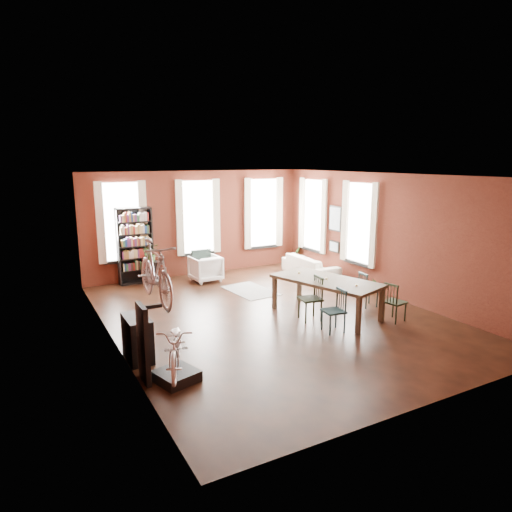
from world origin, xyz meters
TOP-DOWN VIEW (x-y plane):
  - room at (0.25, 0.62)m, footprint 9.00×9.04m
  - dining_table at (1.15, -0.58)m, footprint 1.84×2.73m
  - dining_chair_a at (0.65, -1.50)m, footprint 0.47×0.47m
  - dining_chair_b at (0.63, -0.68)m, footprint 0.53×0.53m
  - dining_chair_c at (2.26, -1.63)m, footprint 0.46×0.46m
  - dining_chair_d at (2.44, -0.55)m, footprint 0.43×0.43m
  - bookshelf at (-2.00, 4.30)m, footprint 1.00×0.32m
  - white_armchair at (-0.15, 3.54)m, footprint 0.85×0.81m
  - cream_sofa at (2.95, 2.60)m, footprint 0.61×2.08m
  - striped_rug at (0.52, 2.00)m, footprint 1.15×1.70m
  - bike_trainer at (-2.95, -2.03)m, footprint 0.76×0.76m
  - bike_wall_rack at (-3.40, -1.80)m, footprint 0.16×0.60m
  - console_table at (-3.28, -0.90)m, footprint 0.40×0.80m
  - plant_stand at (-1.63, 3.98)m, footprint 0.41×0.41m
  - plant_by_sofa at (3.35, 4.01)m, footprint 0.62×0.79m
  - plant_small at (3.37, 0.22)m, footprint 0.32×0.43m
  - bicycle_floor at (-2.92, -2.01)m, footprint 0.81×0.96m
  - bicycle_hung at (-3.15, -1.80)m, footprint 0.47×1.00m
  - plant_on_stand at (-1.66, 3.94)m, footprint 0.55×0.60m

SIDE VIEW (x-z plane):
  - striped_rug at x=0.52m, z-range 0.00..0.01m
  - plant_small at x=3.37m, z-range 0.00..0.14m
  - bike_trainer at x=-2.95m, z-range 0.00..0.18m
  - plant_by_sofa at x=3.35m, z-range 0.00..0.31m
  - plant_stand at x=-1.63m, z-range 0.00..0.66m
  - console_table at x=-3.28m, z-range 0.00..0.80m
  - cream_sofa at x=2.95m, z-range 0.00..0.81m
  - white_armchair at x=-0.15m, z-range 0.00..0.84m
  - dining_chair_d at x=2.44m, z-range 0.00..0.85m
  - dining_table at x=1.15m, z-range 0.00..0.85m
  - dining_chair_c at x=2.26m, z-range 0.00..0.88m
  - dining_chair_a at x=0.65m, z-range 0.00..0.91m
  - dining_chair_b at x=0.63m, z-range 0.00..1.00m
  - bike_wall_rack at x=-3.40m, z-range 0.00..1.30m
  - plant_on_stand at x=-1.66m, z-range 0.66..1.08m
  - bicycle_floor at x=-2.92m, z-range 0.18..1.73m
  - bookshelf at x=-2.00m, z-range 0.00..2.20m
  - bicycle_hung at x=-3.15m, z-range 1.30..2.96m
  - room at x=0.25m, z-range 0.53..3.75m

